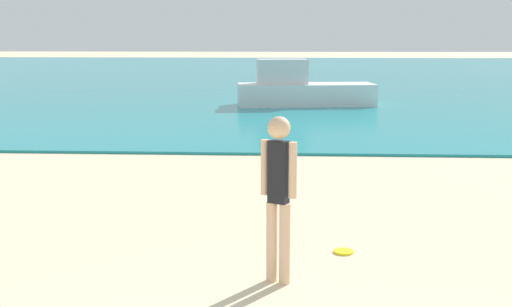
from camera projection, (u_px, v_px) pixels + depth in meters
The scene contains 4 objects.
water at pixel (283, 73), 42.95m from camera, with size 160.00×60.00×0.06m, color teal.
person_standing at pixel (279, 190), 6.39m from camera, with size 0.36×0.23×1.72m.
frisbee at pixel (344, 252), 7.45m from camera, with size 0.23×0.23×0.03m, color yellow.
boat_near at pixel (301, 89), 22.60m from camera, with size 4.97×2.15×1.64m.
Camera 1 is at (0.53, -2.90, 2.50)m, focal length 44.68 mm.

